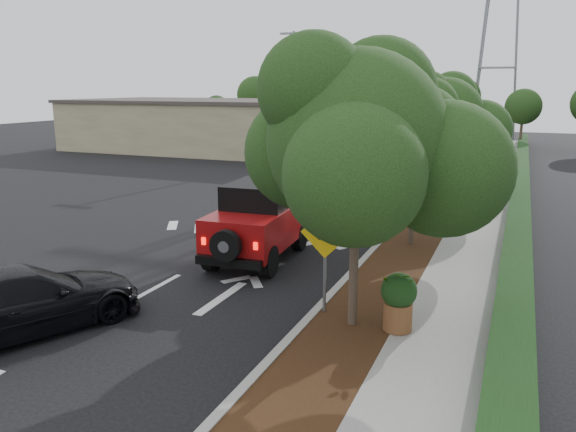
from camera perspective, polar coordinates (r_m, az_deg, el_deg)
The scene contains 19 objects.
ground at distance 15.61m, azimuth -13.25°, elevation -7.09°, with size 120.00×120.00×0.00m, color black.
curb at distance 24.72m, azimuth 12.36°, elevation 0.60°, with size 0.20×70.00×0.15m, color #9E9B93.
planting_strip at distance 24.57m, azimuth 14.65°, elevation 0.36°, with size 1.80×70.00×0.12m, color black.
sidewalk at distance 24.40m, azimuth 19.06°, elevation -0.02°, with size 2.00×70.00×0.12m, color gray.
hedge at distance 24.30m, azimuth 22.41°, elevation 0.47°, with size 0.80×70.00×0.80m, color black.
commercial_building at distance 48.68m, azimuth -8.19°, elevation 9.08°, with size 22.00×12.00×4.00m, color gray.
transmission_tower at distance 60.10m, azimuth 19.97°, elevation 7.26°, with size 7.00×4.00×28.00m, color slate, non-canonical shape.
street_tree_near at distance 12.87m, azimuth 6.52°, elevation -11.28°, with size 3.80×3.80×5.92m, color black, non-canonical shape.
street_tree_mid at distance 19.31m, azimuth 12.31°, elevation -3.13°, with size 3.20×3.20×5.32m, color black, non-canonical shape.
street_tree_far at distance 25.56m, azimuth 14.96°, elevation 0.69°, with size 3.40×3.40×5.62m, color black, non-canonical shape.
light_pole_a at distance 41.10m, azimuth 0.55°, elevation 5.69°, with size 2.00×0.22×9.00m, color slate, non-canonical shape.
light_pole_b at distance 52.65m, azimuth 4.46°, elevation 7.28°, with size 2.00×0.22×9.00m, color slate, non-canonical shape.
red_jeep at distance 17.50m, azimuth -2.82°, elevation -0.42°, with size 2.34×4.75×2.38m.
silver_suv_ahead at distance 23.15m, azimuth 4.38°, elevation 1.87°, with size 2.67×5.79×1.61m, color #94979A.
black_suv_oncoming at distance 13.63m, azimuth -25.34°, elevation -7.73°, with size 2.07×5.10×1.48m, color black.
silver_sedan_oncoming at distance 30.00m, azimuth 2.19°, elevation 4.40°, with size 1.63×4.66×1.54m, color #9A9DA1.
parked_suv at distance 41.92m, azimuth -2.94°, elevation 6.92°, with size 1.88×4.68×1.59m, color #A3A5AA.
speed_hump_sign at distance 12.85m, azimuth 3.77°, elevation -3.11°, with size 1.16×0.11×2.47m.
terracotta_planter at distance 12.35m, azimuth 11.18°, elevation -7.96°, with size 0.77×0.77×1.35m.
Camera 1 is at (8.73, -11.81, 5.29)m, focal length 35.00 mm.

